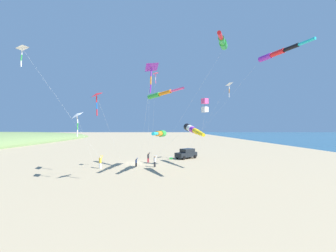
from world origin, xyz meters
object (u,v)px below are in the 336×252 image
Objects in this scene: kite_windsock_small_distant at (160,134)px; cooler_box at (171,158)px; kite_delta_black_fish_shape at (155,74)px; person_child_grey_jacket at (148,157)px; kite_windsock_magenta_far_left at (223,43)px; kite_delta_striped_overhead at (96,95)px; kite_windsock_green_low_center at (192,129)px; kite_delta_yellow_midlevel at (151,68)px; person_bystander_far at (100,161)px; kite_delta_rainbow_low_near at (229,84)px; kite_delta_long_streamer_right at (22,48)px; kite_windsock_blue_topmost at (160,94)px; person_adult_flyer at (155,160)px; kite_windsock_white_trailing at (276,53)px; kite_box_orange_high_right at (205,105)px; person_child_green_jacket at (136,162)px; kite_delta_purple_drifting at (77,116)px; parked_car at (186,153)px.

cooler_box is at bearing -98.43° from kite_windsock_small_distant.
kite_delta_black_fish_shape reaches higher than cooler_box.
kite_windsock_magenta_far_left is at bearing 134.76° from person_child_grey_jacket.
kite_delta_striped_overhead is 11.84m from kite_windsock_green_low_center.
kite_delta_striped_overhead is 0.79× the size of kite_delta_yellow_midlevel.
kite_delta_black_fish_shape is (2.31, 10.75, 12.82)m from cooler_box.
kite_delta_yellow_midlevel reaches higher than person_child_grey_jacket.
person_bystander_far is 9.74m from kite_windsock_small_distant.
kite_delta_rainbow_low_near is at bearing -143.44° from kite_windsock_small_distant.
kite_windsock_blue_topmost is (-12.54, -11.10, -2.48)m from kite_delta_long_streamer_right.
cooler_box is 0.34× the size of person_bystander_far.
kite_delta_rainbow_low_near is at bearing -145.24° from kite_delta_long_streamer_right.
person_adult_flyer is 12.39m from kite_delta_black_fish_shape.
kite_windsock_green_low_center is at bearing 12.98° from kite_windsock_white_trailing.
kite_windsock_blue_topmost is (7.84, -5.30, -5.46)m from kite_windsock_magenta_far_left.
kite_box_orange_high_right is at bearing -145.49° from kite_delta_striped_overhead.
person_child_green_jacket is at bearing -9.25° from person_adult_flyer.
cooler_box is at bearing -35.30° from kite_windsock_white_trailing.
kite_windsock_magenta_far_left is 10.92m from kite_windsock_blue_topmost.
cooler_box is 0.05× the size of kite_windsock_small_distant.
kite_delta_purple_drifting is at bearing -6.21° from kite_windsock_magenta_far_left.
kite_windsock_small_distant is at bearing 36.56° from kite_delta_rainbow_low_near.
kite_delta_yellow_midlevel is at bearing 84.67° from kite_windsock_small_distant.
kite_windsock_magenta_far_left is 12.14m from kite_delta_rainbow_low_near.
kite_windsock_blue_topmost reaches higher than cooler_box.
person_bystander_far is at bearing -14.11° from kite_windsock_small_distant.
person_child_green_jacket is 4.23m from person_child_grey_jacket.
person_bystander_far is 28.89m from kite_windsock_white_trailing.
kite_box_orange_high_right is (-17.38, -3.42, 1.75)m from kite_delta_purple_drifting.
kite_delta_long_streamer_right reaches higher than kite_box_orange_high_right.
kite_delta_rainbow_low_near is at bearing -158.08° from kite_delta_purple_drifting.
person_bystander_far is (7.71, 0.99, 0.04)m from person_adult_flyer.
kite_windsock_small_distant is 0.88× the size of kite_delta_rainbow_low_near.
person_child_green_jacket is 0.15× the size of kite_windsock_green_low_center.
kite_delta_long_streamer_right is (11.79, 11.41, 12.22)m from person_adult_flyer.
person_adult_flyer is 1.06× the size of person_child_grey_jacket.
person_child_green_jacket is at bearing 45.45° from parked_car.
cooler_box is at bearing 18.32° from parked_car.
kite_delta_yellow_midlevel is at bearing 26.46° from kite_windsock_white_trailing.
person_adult_flyer is 8.39m from kite_windsock_green_low_center.
parked_car is at bearing -110.85° from kite_windsock_small_distant.
person_bystander_far is (6.35, 5.41, 0.10)m from person_child_grey_jacket.
kite_delta_yellow_midlevel is (-1.57, 14.97, 10.73)m from person_child_grey_jacket.
kite_delta_long_streamer_right is at bearing 4.09° from kite_delta_yellow_midlevel.
parked_car is at bearing -121.70° from person_adult_flyer.
cooler_box is at bearing -137.47° from kite_delta_purple_drifting.
cooler_box is 13.46m from kite_windsock_blue_topmost.
person_bystander_far is 24.65m from kite_delta_rainbow_low_near.
kite_delta_striped_overhead reaches higher than kite_windsock_green_low_center.
kite_windsock_white_trailing is 1.46× the size of kite_windsock_small_distant.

